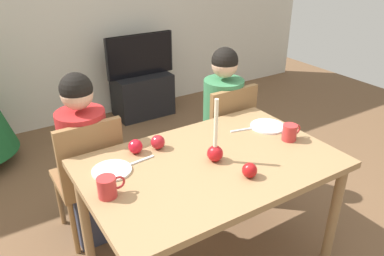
{
  "coord_description": "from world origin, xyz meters",
  "views": [
    {
      "loc": [
        -1.04,
        -1.45,
        1.84
      ],
      "look_at": [
        0.0,
        0.2,
        0.87
      ],
      "focal_mm": 35.12,
      "sensor_mm": 36.0,
      "label": 1
    }
  ],
  "objects_px": {
    "chair_right": "(225,132)",
    "mug_left": "(107,187)",
    "tv_stand": "(143,95)",
    "mug_right": "(290,132)",
    "plate_right": "(268,126)",
    "apple_by_right_mug": "(250,170)",
    "candle_centerpiece": "(215,149)",
    "tv": "(140,55)",
    "plate_left": "(112,170)",
    "chair_left": "(90,173)",
    "person_right_child": "(222,124)",
    "apple_by_left_plate": "(158,142)",
    "person_left_child": "(87,163)",
    "apple_near_candle": "(135,146)",
    "dining_table": "(211,174)"
  },
  "relations": [
    {
      "from": "chair_right",
      "to": "mug_left",
      "type": "xyz_separation_m",
      "value": [
        -1.15,
        -0.6,
        0.29
      ]
    },
    {
      "from": "tv_stand",
      "to": "mug_right",
      "type": "bearing_deg",
      "value": -92.4
    },
    {
      "from": "plate_right",
      "to": "apple_by_right_mug",
      "type": "height_order",
      "value": "apple_by_right_mug"
    },
    {
      "from": "chair_right",
      "to": "candle_centerpiece",
      "type": "relative_size",
      "value": 2.44
    },
    {
      "from": "candle_centerpiece",
      "to": "mug_right",
      "type": "distance_m",
      "value": 0.53
    },
    {
      "from": "tv",
      "to": "plate_left",
      "type": "distance_m",
      "value": 2.4
    },
    {
      "from": "tv_stand",
      "to": "apple_by_right_mug",
      "type": "height_order",
      "value": "apple_by_right_mug"
    },
    {
      "from": "chair_left",
      "to": "tv",
      "type": "distance_m",
      "value": 2.06
    },
    {
      "from": "person_right_child",
      "to": "candle_centerpiece",
      "type": "bearing_deg",
      "value": -129.64
    },
    {
      "from": "chair_right",
      "to": "apple_by_left_plate",
      "type": "xyz_separation_m",
      "value": [
        -0.74,
        -0.32,
        0.28
      ]
    },
    {
      "from": "plate_left",
      "to": "plate_right",
      "type": "xyz_separation_m",
      "value": [
        1.06,
        -0.04,
        0.0
      ]
    },
    {
      "from": "tv_stand",
      "to": "candle_centerpiece",
      "type": "height_order",
      "value": "candle_centerpiece"
    },
    {
      "from": "tv_stand",
      "to": "plate_right",
      "type": "xyz_separation_m",
      "value": [
        -0.09,
        -2.15,
        0.52
      ]
    },
    {
      "from": "person_left_child",
      "to": "apple_near_candle",
      "type": "height_order",
      "value": "person_left_child"
    },
    {
      "from": "tv",
      "to": "apple_near_candle",
      "type": "bearing_deg",
      "value": -115.7
    },
    {
      "from": "dining_table",
      "to": "plate_right",
      "type": "distance_m",
      "value": 0.58
    },
    {
      "from": "apple_by_left_plate",
      "to": "plate_right",
      "type": "bearing_deg",
      "value": -10.18
    },
    {
      "from": "apple_near_candle",
      "to": "apple_by_right_mug",
      "type": "distance_m",
      "value": 0.66
    },
    {
      "from": "mug_left",
      "to": "apple_by_right_mug",
      "type": "relative_size",
      "value": 1.75
    },
    {
      "from": "chair_left",
      "to": "person_right_child",
      "type": "xyz_separation_m",
      "value": [
        1.07,
        0.03,
        0.06
      ]
    },
    {
      "from": "tv",
      "to": "apple_near_candle",
      "type": "relative_size",
      "value": 9.52
    },
    {
      "from": "candle_centerpiece",
      "to": "plate_left",
      "type": "relative_size",
      "value": 1.75
    },
    {
      "from": "tv_stand",
      "to": "apple_by_left_plate",
      "type": "distance_m",
      "value": 2.25
    },
    {
      "from": "person_right_child",
      "to": "tv_stand",
      "type": "relative_size",
      "value": 1.83
    },
    {
      "from": "dining_table",
      "to": "apple_near_candle",
      "type": "distance_m",
      "value": 0.46
    },
    {
      "from": "plate_right",
      "to": "mug_right",
      "type": "height_order",
      "value": "mug_right"
    },
    {
      "from": "mug_left",
      "to": "mug_right",
      "type": "relative_size",
      "value": 1.03
    },
    {
      "from": "dining_table",
      "to": "apple_by_left_plate",
      "type": "bearing_deg",
      "value": 122.84
    },
    {
      "from": "plate_right",
      "to": "apple_near_candle",
      "type": "bearing_deg",
      "value": 169.94
    },
    {
      "from": "person_left_child",
      "to": "apple_near_candle",
      "type": "xyz_separation_m",
      "value": [
        0.2,
        -0.33,
        0.22
      ]
    },
    {
      "from": "chair_right",
      "to": "apple_by_left_plate",
      "type": "distance_m",
      "value": 0.85
    },
    {
      "from": "person_left_child",
      "to": "mug_right",
      "type": "height_order",
      "value": "person_left_child"
    },
    {
      "from": "person_left_child",
      "to": "apple_by_right_mug",
      "type": "height_order",
      "value": "person_left_child"
    },
    {
      "from": "apple_near_candle",
      "to": "apple_by_left_plate",
      "type": "xyz_separation_m",
      "value": [
        0.13,
        -0.02,
        0.0
      ]
    },
    {
      "from": "tv_stand",
      "to": "plate_right",
      "type": "height_order",
      "value": "plate_right"
    },
    {
      "from": "person_right_child",
      "to": "tv",
      "type": "distance_m",
      "value": 1.67
    },
    {
      "from": "tv",
      "to": "tv_stand",
      "type": "bearing_deg",
      "value": -90.0
    },
    {
      "from": "mug_right",
      "to": "candle_centerpiece",
      "type": "bearing_deg",
      "value": 175.29
    },
    {
      "from": "person_right_child",
      "to": "tv_stand",
      "type": "distance_m",
      "value": 1.69
    },
    {
      "from": "plate_left",
      "to": "mug_right",
      "type": "relative_size",
      "value": 1.56
    },
    {
      "from": "tv",
      "to": "person_left_child",
      "type": "bearing_deg",
      "value": -124.98
    },
    {
      "from": "chair_left",
      "to": "person_left_child",
      "type": "bearing_deg",
      "value": 90.0
    },
    {
      "from": "person_right_child",
      "to": "plate_left",
      "type": "relative_size",
      "value": 5.57
    },
    {
      "from": "chair_right",
      "to": "person_right_child",
      "type": "height_order",
      "value": "person_right_child"
    },
    {
      "from": "mug_right",
      "to": "tv",
      "type": "bearing_deg",
      "value": 87.61
    },
    {
      "from": "dining_table",
      "to": "person_right_child",
      "type": "xyz_separation_m",
      "value": [
        0.56,
        0.64,
        -0.1
      ]
    },
    {
      "from": "chair_left",
      "to": "mug_left",
      "type": "bearing_deg",
      "value": -97.51
    },
    {
      "from": "apple_near_candle",
      "to": "apple_by_right_mug",
      "type": "xyz_separation_m",
      "value": [
        0.39,
        -0.54,
        -0.0
      ]
    },
    {
      "from": "tv_stand",
      "to": "tv",
      "type": "xyz_separation_m",
      "value": [
        -0.0,
        0.0,
        0.47
      ]
    },
    {
      "from": "apple_by_right_mug",
      "to": "person_right_child",
      "type": "bearing_deg",
      "value": 61.26
    }
  ]
}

